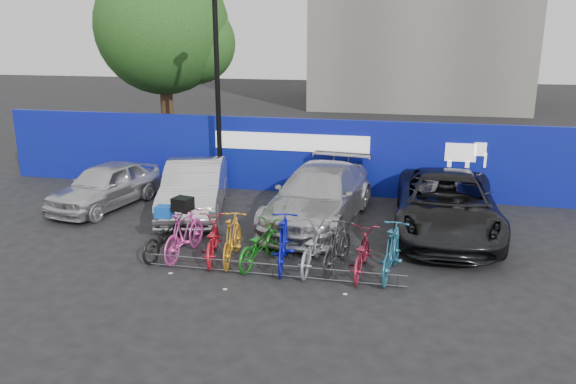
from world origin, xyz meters
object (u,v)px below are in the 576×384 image
(car_1, at_px, (194,188))
(bike_4, at_px, (259,244))
(bike_2, at_px, (212,240))
(bike_rack, at_px, (273,270))
(bike_5, at_px, (284,242))
(tree, at_px, (168,31))
(car_3, at_px, (446,205))
(lamppost, at_px, (218,91))
(bike_9, at_px, (392,251))
(bike_1, at_px, (184,234))
(car_0, at_px, (106,185))
(bike_8, at_px, (361,253))
(bike_3, at_px, (232,239))
(bike_7, at_px, (337,247))
(bike_6, at_px, (311,247))
(bike_0, at_px, (166,236))
(car_2, at_px, (319,196))

(car_1, xyz_separation_m, bike_4, (2.77, -3.19, -0.27))
(bike_2, bearing_deg, car_1, -76.36)
(bike_rack, bearing_deg, bike_5, 79.20)
(bike_4, bearing_deg, tree, -44.07)
(car_1, height_order, bike_2, car_1)
(car_1, relative_size, car_3, 0.82)
(lamppost, height_order, bike_9, lamppost)
(bike_rack, height_order, bike_1, bike_1)
(car_3, distance_m, bike_9, 3.30)
(tree, height_order, bike_4, tree)
(lamppost, distance_m, bike_2, 6.26)
(car_0, relative_size, car_3, 0.71)
(tree, height_order, bike_8, tree)
(bike_3, bearing_deg, bike_1, -7.03)
(lamppost, height_order, bike_7, lamppost)
(lamppost, distance_m, bike_6, 7.21)
(car_0, height_order, bike_9, car_0)
(bike_rack, distance_m, car_0, 7.12)
(car_3, bearing_deg, bike_4, -144.23)
(bike_0, bearing_deg, car_2, -123.61)
(bike_8, bearing_deg, bike_3, 1.29)
(bike_rack, bearing_deg, car_3, 44.29)
(car_2, relative_size, bike_3, 2.89)
(car_1, xyz_separation_m, bike_6, (3.94, -3.19, -0.25))
(bike_6, xyz_separation_m, bike_9, (1.74, -0.05, 0.08))
(car_2, distance_m, bike_0, 4.36)
(car_1, bearing_deg, bike_4, -63.66)
(bike_2, bearing_deg, bike_0, -15.05)
(bike_1, height_order, bike_2, bike_1)
(bike_0, bearing_deg, bike_4, -169.70)
(car_1, distance_m, car_2, 3.60)
(car_3, bearing_deg, bike_5, -139.70)
(lamppost, relative_size, car_3, 1.11)
(lamppost, xyz_separation_m, bike_7, (4.47, -5.30, -2.75))
(bike_7, height_order, bike_8, bike_7)
(tree, distance_m, car_1, 8.84)
(bike_1, bearing_deg, bike_8, -175.95)
(car_3, bearing_deg, car_0, 178.91)
(bike_4, bearing_deg, car_0, -16.05)
(bike_4, bearing_deg, bike_rack, 140.34)
(bike_1, distance_m, bike_9, 4.70)
(tree, height_order, bike_5, tree)
(car_2, height_order, bike_3, car_2)
(bike_2, distance_m, bike_9, 4.03)
(car_2, bearing_deg, lamppost, 155.08)
(tree, bearing_deg, car_1, -62.62)
(tree, bearing_deg, bike_1, -65.64)
(car_1, relative_size, bike_8, 2.48)
(bike_1, height_order, bike_4, bike_1)
(lamppost, relative_size, car_0, 1.57)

